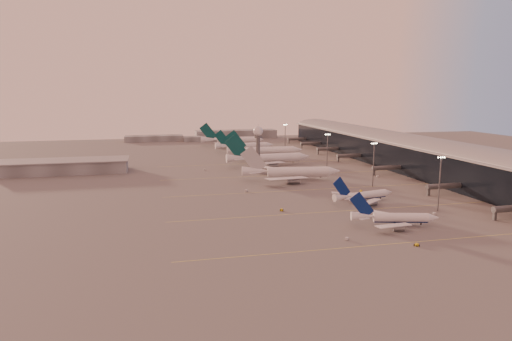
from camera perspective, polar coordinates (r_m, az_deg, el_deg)
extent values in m
plane|color=#5D5A5A|center=(191.23, 7.26, -6.10)|extent=(700.00, 700.00, 0.00)
cube|color=#F0E854|center=(174.84, 20.73, -8.22)|extent=(180.00, 0.25, 0.02)
cube|color=#F0E854|center=(211.94, 13.96, -4.72)|extent=(180.00, 0.25, 0.02)
cube|color=#F0E854|center=(251.62, 9.30, -2.25)|extent=(180.00, 0.25, 0.02)
cube|color=#F0E854|center=(292.85, 5.94, -0.45)|extent=(180.00, 0.25, 0.02)
cube|color=#F0E854|center=(339.78, 3.18, 1.03)|extent=(180.00, 0.25, 0.02)
cube|color=black|center=(333.72, 18.15, 1.94)|extent=(36.00, 360.00, 18.00)
cylinder|color=slate|center=(332.67, 18.24, 3.48)|extent=(10.08, 360.00, 10.08)
cube|color=slate|center=(332.65, 18.24, 3.51)|extent=(40.00, 362.00, 0.80)
cube|color=#525459|center=(212.25, 27.68, -4.95)|extent=(1.20, 1.20, 4.40)
cylinder|color=#525459|center=(252.87, 22.67, -1.80)|extent=(22.00, 2.80, 2.80)
cube|color=#525459|center=(247.64, 20.76, -2.45)|extent=(1.20, 1.20, 4.40)
cylinder|color=#525459|center=(300.83, 16.24, 0.35)|extent=(22.00, 2.80, 2.80)
cube|color=#525459|center=(296.44, 14.53, -0.16)|extent=(1.20, 1.20, 4.40)
cylinder|color=#525459|center=(350.03, 11.76, 1.84)|extent=(22.00, 2.80, 2.80)
cube|color=#525459|center=(346.27, 10.24, 1.42)|extent=(1.20, 1.20, 4.40)
cylinder|color=#525459|center=(388.14, 9.15, 2.70)|extent=(22.00, 2.80, 2.80)
cube|color=#525459|center=(384.75, 7.76, 2.33)|extent=(1.20, 1.20, 4.40)
cylinder|color=#525459|center=(426.98, 7.01, 3.40)|extent=(22.00, 2.80, 2.80)
cube|color=#525459|center=(423.90, 5.73, 3.07)|extent=(1.20, 1.20, 4.40)
cylinder|color=#525459|center=(464.48, 5.30, 3.96)|extent=(22.00, 2.80, 2.80)
cube|color=#525459|center=(461.66, 4.12, 3.65)|extent=(1.20, 1.20, 4.40)
cube|color=slate|center=(320.39, -22.94, 0.43)|extent=(80.00, 25.00, 8.00)
cube|color=slate|center=(319.78, -22.99, 1.17)|extent=(82.00, 27.00, 0.60)
cylinder|color=#525459|center=(303.10, 0.26, 2.06)|extent=(2.60, 2.60, 22.00)
cylinder|color=#525459|center=(301.73, 0.26, 4.22)|extent=(5.20, 5.20, 1.20)
sphere|color=silver|center=(301.37, 0.26, 4.96)|extent=(6.40, 6.40, 6.40)
cylinder|color=#525459|center=(301.07, 0.26, 5.66)|extent=(0.16, 0.16, 2.00)
cylinder|color=#525459|center=(215.26, 21.96, -1.52)|extent=(0.56, 0.56, 25.00)
cube|color=#525459|center=(213.35, 22.17, 1.64)|extent=(3.60, 0.25, 0.25)
sphere|color=#FFEABF|center=(212.55, 21.84, 1.53)|extent=(0.56, 0.56, 0.56)
sphere|color=#FFEABF|center=(213.12, 22.06, 1.53)|extent=(0.56, 0.56, 0.56)
sphere|color=#FFEABF|center=(213.70, 22.28, 1.54)|extent=(0.56, 0.56, 0.56)
sphere|color=#FFEABF|center=(214.28, 22.49, 1.55)|extent=(0.56, 0.56, 0.56)
cylinder|color=#525459|center=(259.89, 14.47, 0.75)|extent=(0.56, 0.56, 25.00)
cube|color=#525459|center=(258.31, 14.59, 3.38)|extent=(3.60, 0.25, 0.25)
sphere|color=#FFEABF|center=(257.66, 14.29, 3.29)|extent=(0.56, 0.56, 0.56)
sphere|color=#FFEABF|center=(258.12, 14.49, 3.29)|extent=(0.56, 0.56, 0.56)
sphere|color=#FFEABF|center=(258.59, 14.68, 3.30)|extent=(0.56, 0.56, 0.56)
sphere|color=#FFEABF|center=(259.06, 14.88, 3.30)|extent=(0.56, 0.56, 0.56)
cylinder|color=#525459|center=(307.17, 8.90, 2.32)|extent=(0.56, 0.56, 25.00)
cube|color=#525459|center=(305.83, 8.96, 4.55)|extent=(3.60, 0.25, 0.25)
sphere|color=#FFEABF|center=(305.31, 8.69, 4.48)|extent=(0.56, 0.56, 0.56)
sphere|color=#FFEABF|center=(305.68, 8.87, 4.48)|extent=(0.56, 0.56, 0.56)
sphere|color=#FFEABF|center=(306.06, 9.04, 4.48)|extent=(0.56, 0.56, 0.56)
sphere|color=#FFEABF|center=(306.44, 9.22, 4.48)|extent=(0.56, 0.56, 0.56)
cylinder|color=#525459|center=(390.82, 3.66, 4.04)|extent=(0.56, 0.56, 25.00)
cube|color=#525459|center=(389.77, 3.68, 5.79)|extent=(3.60, 0.25, 0.25)
sphere|color=#FFEABF|center=(389.36, 3.47, 5.73)|extent=(0.56, 0.56, 0.56)
sphere|color=#FFEABF|center=(389.65, 3.61, 5.73)|extent=(0.56, 0.56, 0.56)
sphere|color=#FFEABF|center=(389.94, 3.75, 5.73)|extent=(0.56, 0.56, 0.56)
sphere|color=#FFEABF|center=(390.24, 3.89, 5.73)|extent=(0.56, 0.56, 0.56)
cube|color=slate|center=(494.43, -12.62, 3.95)|extent=(60.00, 18.00, 6.00)
cube|color=slate|center=(513.12, -2.52, 4.56)|extent=(90.00, 20.00, 9.00)
cube|color=slate|center=(487.64, -6.71, 3.98)|extent=(40.00, 15.00, 5.00)
cylinder|color=silver|center=(188.96, 17.63, -5.77)|extent=(21.40, 8.85, 3.61)
cylinder|color=navy|center=(189.17, 17.62, -6.00)|extent=(20.73, 7.77, 2.60)
cone|color=silver|center=(192.86, 21.26, -5.67)|extent=(4.88, 4.53, 3.61)
cone|color=silver|center=(185.21, 13.15, -5.73)|extent=(9.50, 5.74, 3.61)
cube|color=silver|center=(179.53, 16.80, -6.75)|extent=(15.72, 6.98, 1.13)
cylinder|color=gray|center=(182.62, 17.39, -7.04)|extent=(4.56, 3.31, 2.34)
cube|color=gray|center=(182.33, 17.41, -6.74)|extent=(0.34, 0.30, 1.44)
cube|color=silver|center=(196.02, 15.44, -5.28)|extent=(13.67, 12.99, 1.13)
cylinder|color=gray|center=(195.14, 16.31, -5.90)|extent=(4.56, 3.31, 2.34)
cube|color=gray|center=(194.87, 16.32, -5.61)|extent=(0.34, 0.30, 1.44)
cube|color=navy|center=(183.99, 13.07, -4.39)|extent=(9.66, 2.83, 10.75)
cube|color=silver|center=(181.34, 13.42, -6.04)|extent=(4.32, 2.31, 0.24)
cube|color=silver|center=(189.06, 12.91, -5.37)|extent=(4.11, 3.84, 0.24)
cylinder|color=black|center=(192.01, 19.92, -6.41)|extent=(0.47, 0.47, 0.95)
cylinder|color=black|center=(191.07, 16.93, -6.31)|extent=(1.13, 0.72, 1.04)
cylinder|color=black|center=(187.22, 17.27, -6.66)|extent=(1.13, 0.72, 1.04)
cylinder|color=silver|center=(224.90, 13.78, -3.10)|extent=(21.45, 8.24, 3.61)
cylinder|color=navy|center=(225.08, 13.78, -3.30)|extent=(20.81, 7.16, 2.60)
cone|color=silver|center=(233.07, 16.18, -2.75)|extent=(4.80, 4.43, 3.61)
cone|color=silver|center=(215.64, 10.71, -3.42)|extent=(9.46, 5.49, 3.61)
cube|color=silver|center=(215.18, 14.22, -3.88)|extent=(13.91, 12.71, 1.13)
cylinder|color=gray|center=(218.75, 14.37, -4.10)|extent=(4.52, 3.20, 2.34)
cube|color=gray|center=(218.51, 14.38, -3.84)|extent=(0.33, 0.29, 1.44)
cube|color=silver|center=(228.57, 11.35, -2.96)|extent=(15.72, 7.42, 1.13)
cylinder|color=gray|center=(228.89, 12.17, -3.39)|extent=(4.52, 3.20, 2.34)
cube|color=gray|center=(228.66, 12.18, -3.15)|extent=(0.33, 0.29, 1.44)
cube|color=navy|center=(214.40, 10.66, -2.27)|extent=(9.72, 2.53, 10.75)
cube|color=silver|center=(212.47, 11.38, -3.62)|extent=(4.16, 3.77, 0.24)
cube|color=silver|center=(218.83, 10.08, -3.18)|extent=(4.34, 2.43, 0.24)
cylinder|color=black|center=(230.60, 15.30, -3.48)|extent=(0.47, 0.47, 0.95)
cylinder|color=black|center=(225.94, 13.09, -3.64)|extent=(1.12, 0.70, 1.04)
cylinder|color=black|center=(222.82, 13.76, -3.86)|extent=(1.12, 0.70, 1.04)
cylinder|color=silver|center=(272.51, 5.27, -0.38)|extent=(36.78, 11.21, 5.68)
cylinder|color=silver|center=(272.74, 5.27, -0.65)|extent=(35.82, 9.53, 4.09)
cone|color=silver|center=(276.95, 9.70, -0.32)|extent=(7.83, 6.69, 5.68)
cone|color=silver|center=(269.29, -0.14, -0.31)|extent=(15.93, 7.96, 5.68)
cube|color=silver|center=(256.66, 3.88, -1.23)|extent=(26.62, 14.26, 1.69)
cylinder|color=gray|center=(261.23, 4.71, -1.56)|extent=(7.52, 4.73, 3.69)
cube|color=gray|center=(260.97, 4.72, -1.28)|extent=(0.31, 0.27, 2.27)
cube|color=silver|center=(286.09, 3.01, -0.06)|extent=(24.49, 20.49, 1.69)
cylinder|color=gray|center=(283.62, 3.98, -0.63)|extent=(7.52, 4.73, 3.69)
cube|color=gray|center=(283.38, 3.99, -0.37)|extent=(0.31, 0.27, 2.27)
cube|color=#AAACB2|center=(268.12, -0.31, 1.10)|extent=(15.60, 2.74, 16.85)
cube|color=silver|center=(262.34, -0.10, -0.55)|extent=(7.50, 4.59, 0.23)
cube|color=silver|center=(276.15, -0.32, -0.02)|extent=(7.28, 6.19, 0.23)
cylinder|color=black|center=(275.78, 8.09, -1.05)|extent=(0.46, 0.46, 0.92)
cylinder|color=black|center=(274.63, 4.59, -1.02)|extent=(1.07, 0.61, 1.01)
cylinder|color=black|center=(270.72, 4.72, -1.18)|extent=(1.07, 0.61, 1.01)
cylinder|color=silver|center=(325.25, 2.29, 1.40)|extent=(37.94, 7.42, 6.09)
cylinder|color=silver|center=(325.45, 2.28, 1.16)|extent=(37.13, 5.69, 4.38)
cone|color=silver|center=(332.68, 5.99, 1.54)|extent=(7.52, 6.34, 6.09)
cone|color=silver|center=(318.15, -2.32, 1.35)|extent=(16.04, 6.64, 6.09)
cube|color=silver|center=(307.70, 1.52, 0.71)|extent=(26.91, 19.21, 1.80)
cylinder|color=gray|center=(312.99, 2.13, 0.40)|extent=(7.44, 4.21, 3.96)
cube|color=gray|center=(312.76, 2.13, 0.66)|extent=(0.32, 0.27, 2.44)
cube|color=silver|center=(337.87, -0.03, 1.54)|extent=(27.42, 17.72, 1.80)
cylinder|color=gray|center=(335.91, 0.90, 1.06)|extent=(7.44, 4.21, 3.96)
cube|color=gray|center=(335.69, 0.90, 1.30)|extent=(0.32, 0.27, 2.44)
cube|color=#083D3E|center=(316.97, -2.47, 2.64)|extent=(16.75, 0.96, 18.02)
cube|color=silver|center=(311.03, -2.06, 1.18)|extent=(7.74, 5.85, 0.26)
cube|color=silver|center=(325.12, -2.66, 1.56)|extent=(7.79, 5.47, 0.26)
cylinder|color=black|center=(330.39, 4.65, 0.84)|extent=(0.52, 0.52, 1.05)
cylinder|color=black|center=(327.10, 1.65, 0.79)|extent=(1.17, 0.57, 1.15)
cylinder|color=black|center=(322.75, 1.89, 0.66)|extent=(1.17, 0.57, 1.15)
cylinder|color=silver|center=(365.07, 1.78, 2.34)|extent=(37.96, 9.05, 6.06)
cylinder|color=silver|center=(365.25, 1.78, 2.12)|extent=(37.07, 7.29, 4.37)
cone|color=silver|center=(369.77, 5.20, 2.40)|extent=(7.74, 6.63, 6.06)
cone|color=silver|center=(361.11, -2.39, 2.37)|extent=(16.20, 7.30, 6.06)
cube|color=silver|center=(348.20, 0.75, 1.79)|extent=(27.56, 16.65, 1.79)
cylinder|color=gray|center=(352.97, 1.39, 1.49)|extent=(7.57, 4.51, 3.94)
cube|color=gray|center=(352.77, 1.39, 1.72)|extent=(0.33, 0.29, 2.43)
cube|color=silver|center=(379.14, -0.03, 2.46)|extent=(26.40, 20.03, 1.79)
cylinder|color=gray|center=(376.53, 0.75, 2.03)|extent=(7.57, 4.51, 3.94)
cube|color=gray|center=(376.34, 0.75, 2.24)|extent=(0.33, 0.29, 2.43)
cube|color=#083D3E|center=(360.15, -2.52, 3.51)|extent=(16.66, 1.70, 17.94)
cube|color=silver|center=(353.90, -2.30, 2.24)|extent=(7.77, 5.20, 0.26)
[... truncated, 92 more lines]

